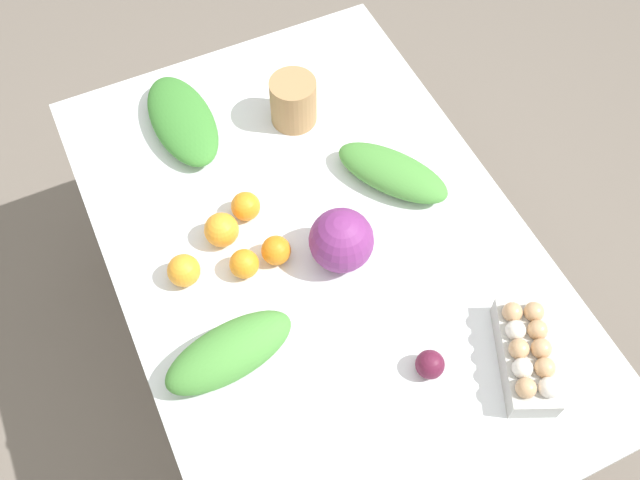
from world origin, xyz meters
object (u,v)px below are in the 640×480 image
object	(u,v)px
greens_bunch_scallion	(392,172)
egg_carton	(527,354)
greens_bunch_beet_tops	(229,352)
orange_3	(221,230)
cabbage_purple	(341,240)
beet_root	(430,364)
orange_0	(246,206)
orange_1	(244,264)
orange_2	(276,250)
paper_bag	(293,101)
orange_4	(184,270)
greens_bunch_kale	(182,120)

from	to	relation	value
greens_bunch_scallion	egg_carton	bearing A→B (deg)	-177.11
greens_bunch_beet_tops	orange_3	world-z (taller)	greens_bunch_beet_tops
cabbage_purple	beet_root	xyz separation A→B (m)	(-0.34, -0.05, -0.04)
orange_0	cabbage_purple	bearing A→B (deg)	-143.08
orange_0	orange_1	bearing A→B (deg)	156.78
orange_0	greens_bunch_scallion	bearing A→B (deg)	-99.38
cabbage_purple	orange_1	xyz separation A→B (m)	(0.06, 0.22, -0.04)
greens_bunch_scallion	orange_2	distance (m)	0.36
beet_root	orange_1	size ratio (longest dim) A/B	0.91
paper_bag	orange_1	bearing A→B (deg)	142.31
beet_root	orange_1	xyz separation A→B (m)	(0.40, 0.27, 0.00)
orange_0	orange_1	size ratio (longest dim) A/B	1.03
egg_carton	cabbage_purple	bearing A→B (deg)	54.76
beet_root	orange_1	distance (m)	0.48
orange_4	beet_root	bearing A→B (deg)	-137.57
egg_carton	orange_2	size ratio (longest dim) A/B	3.86
greens_bunch_scallion	paper_bag	bearing A→B (deg)	24.96
cabbage_purple	paper_bag	size ratio (longest dim) A/B	1.13
orange_3	cabbage_purple	bearing A→B (deg)	-125.26
greens_bunch_kale	egg_carton	bearing A→B (deg)	-154.58
greens_bunch_scallion	orange_3	world-z (taller)	orange_3
paper_bag	orange_1	world-z (taller)	paper_bag
paper_bag	orange_4	xyz separation A→B (m)	(-0.34, 0.43, -0.03)
egg_carton	orange_0	world-z (taller)	egg_carton
greens_bunch_scallion	orange_4	size ratio (longest dim) A/B	3.92
egg_carton	orange_0	bearing A→B (deg)	56.92
greens_bunch_scallion	orange_1	xyz separation A→B (m)	(-0.09, 0.43, -0.00)
orange_3	beet_root	bearing A→B (deg)	-150.68
greens_bunch_beet_tops	orange_0	xyz separation A→B (m)	(0.34, -0.17, -0.01)
beet_root	paper_bag	bearing A→B (deg)	-2.14
orange_1	orange_4	bearing A→B (deg)	73.00
orange_0	orange_3	size ratio (longest dim) A/B	0.87
greens_bunch_beet_tops	orange_2	size ratio (longest dim) A/B	4.22
orange_3	paper_bag	bearing A→B (deg)	-48.23
cabbage_purple	orange_4	distance (m)	0.37
cabbage_purple	paper_bag	xyz separation A→B (m)	(0.44, -0.08, -0.01)
greens_bunch_beet_tops	orange_2	bearing A→B (deg)	-44.17
greens_bunch_kale	greens_bunch_scallion	world-z (taller)	greens_bunch_scallion
beet_root	egg_carton	bearing A→B (deg)	-109.85
beet_root	orange_4	distance (m)	0.59
egg_carton	greens_bunch_kale	distance (m)	1.04
cabbage_purple	orange_3	size ratio (longest dim) A/B	1.83
paper_bag	greens_bunch_scallion	xyz separation A→B (m)	(-0.30, -0.14, -0.03)
greens_bunch_scallion	greens_bunch_beet_tops	bearing A→B (deg)	117.37
egg_carton	orange_0	xyz separation A→B (m)	(0.61, 0.40, -0.01)
egg_carton	orange_2	world-z (taller)	egg_carton
greens_bunch_beet_tops	orange_0	size ratio (longest dim) A/B	4.15
greens_bunch_scallion	orange_2	size ratio (longest dim) A/B	4.27
cabbage_purple	orange_0	size ratio (longest dim) A/B	2.11
greens_bunch_kale	orange_2	bearing A→B (deg)	-172.08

